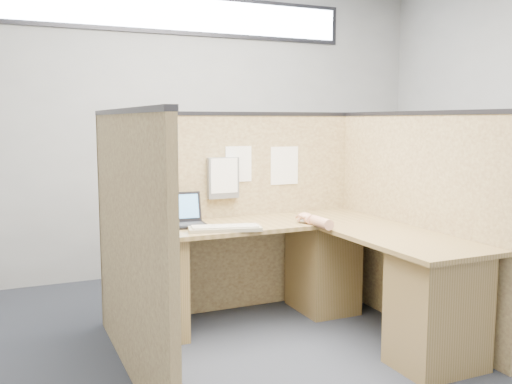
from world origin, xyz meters
name	(u,v)px	position (x,y,z in m)	size (l,w,h in m)	color
floor	(295,353)	(0.00, 0.00, 0.00)	(5.00, 5.00, 0.00)	#1E232B
wall_back	(186,127)	(0.00, 2.25, 1.40)	(5.00, 5.00, 0.00)	#939598
clerestory_window	(185,14)	(0.00, 2.23, 2.45)	(3.30, 0.04, 0.38)	#232328
cubicle_partitions	(266,223)	(0.00, 0.43, 0.77)	(2.06, 1.83, 1.53)	brown
l_desk	(299,278)	(0.18, 0.29, 0.39)	(1.95, 1.75, 0.73)	brown
laptop	(182,217)	(-0.49, 0.79, 0.78)	(0.33, 0.32, 0.22)	black
keyboard	(225,228)	(-0.28, 0.48, 0.75)	(0.51, 0.28, 0.03)	gray
mouse	(305,220)	(0.35, 0.51, 0.75)	(0.11, 0.07, 0.05)	#BABBBF
hand_forearm	(316,221)	(0.36, 0.37, 0.77)	(0.11, 0.39, 0.08)	tan
blue_poster	(168,143)	(-0.53, 0.97, 1.30)	(0.20, 0.00, 0.27)	#204C96
american_flag	(137,156)	(-0.76, 0.96, 1.21)	(0.23, 0.01, 0.39)	olive
file_holder	(223,178)	(-0.12, 0.94, 1.04)	(0.24, 0.05, 0.31)	slate
paper_left	(239,164)	(0.02, 0.97, 1.13)	(0.21, 0.00, 0.27)	white
paper_right	(284,166)	(0.41, 0.97, 1.11)	(0.24, 0.00, 0.30)	white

